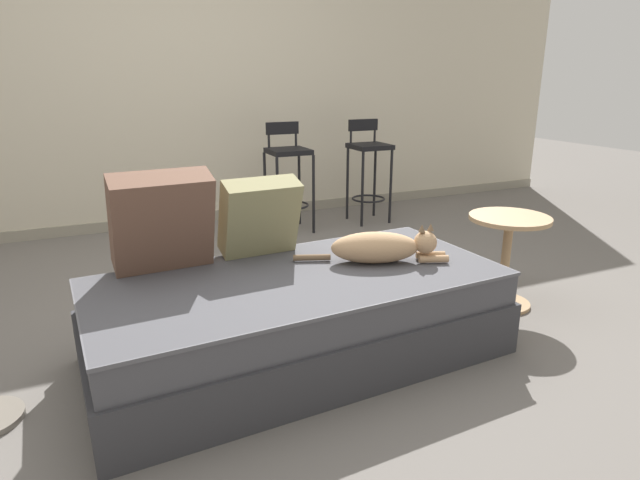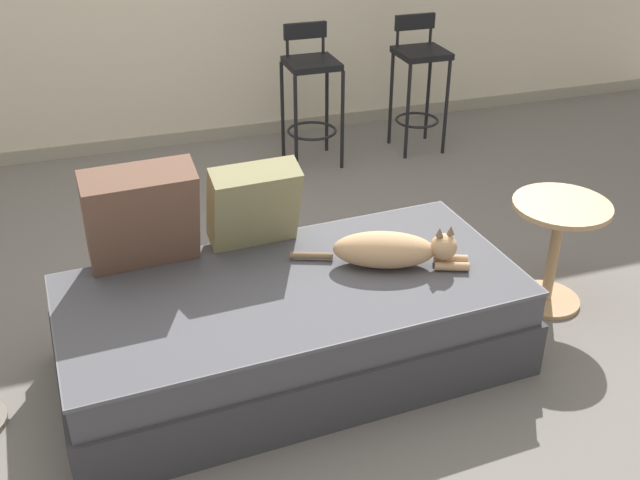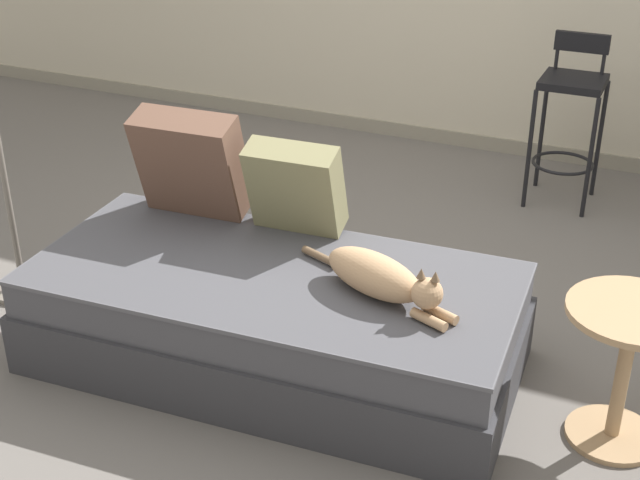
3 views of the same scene
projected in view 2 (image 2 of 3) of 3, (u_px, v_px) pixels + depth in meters
ground_plane at (270, 312)px, 3.52m from camera, size 16.00×16.00×0.00m
wall_baseboard_trim at (190, 137)px, 5.31m from camera, size 8.00×0.02×0.09m
couch at (293, 324)px, 3.09m from camera, size 1.91×0.99×0.41m
throw_pillow_corner at (141, 216)px, 2.99m from camera, size 0.45×0.30×0.47m
throw_pillow_middle at (254, 205)px, 3.15m from camera, size 0.39×0.26×0.40m
cat at (392, 250)px, 3.07m from camera, size 0.70×0.35×0.19m
bar_stool_near_window at (311, 85)px, 4.80m from camera, size 0.34×0.34×0.90m
bar_stool_by_doorway at (419, 72)px, 5.00m from camera, size 0.32×0.32×0.89m
side_table at (556, 239)px, 3.43m from camera, size 0.44×0.44×0.53m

